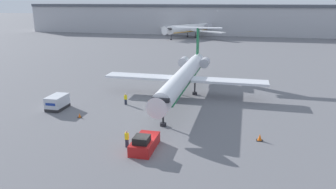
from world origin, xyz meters
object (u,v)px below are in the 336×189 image
(worker_near_tug, at_px, (127,139))
(traffic_cone_right, at_px, (260,137))
(worker_by_wing, at_px, (126,99))
(luggage_cart, at_px, (57,102))
(pushback_tug, at_px, (144,143))
(airplane_parked_far_left, at_px, (191,28))
(traffic_cone_left, at_px, (80,115))
(airplane_main, at_px, (184,75))

(worker_near_tug, xyz_separation_m, traffic_cone_right, (13.77, 4.93, -0.61))
(worker_by_wing, distance_m, traffic_cone_right, 20.99)
(luggage_cart, bearing_deg, pushback_tug, -31.42)
(airplane_parked_far_left, bearing_deg, pushback_tug, -83.29)
(pushback_tug, xyz_separation_m, traffic_cone_left, (-11.22, 7.21, -0.41))
(luggage_cart, height_order, worker_by_wing, luggage_cart)
(luggage_cart, bearing_deg, traffic_cone_left, -28.14)
(worker_near_tug, bearing_deg, pushback_tug, -1.95)
(worker_by_wing, bearing_deg, airplane_main, 41.97)
(airplane_main, height_order, worker_near_tug, airplane_main)
(airplane_main, xyz_separation_m, traffic_cone_right, (11.43, -15.72, -2.94))
(pushback_tug, bearing_deg, worker_near_tug, 178.05)
(luggage_cart, xyz_separation_m, airplane_parked_far_left, (3.75, 93.93, 2.72))
(traffic_cone_left, distance_m, airplane_parked_far_left, 96.53)
(airplane_main, relative_size, worker_by_wing, 19.49)
(worker_by_wing, relative_size, traffic_cone_left, 2.77)
(airplane_main, relative_size, worker_near_tug, 17.44)
(worker_near_tug, relative_size, traffic_cone_left, 3.10)
(airplane_main, bearing_deg, pushback_tug, -91.06)
(luggage_cart, xyz_separation_m, worker_near_tug, (13.99, -9.67, -0.00))
(luggage_cart, bearing_deg, worker_by_wing, 25.43)
(airplane_main, bearing_deg, worker_by_wing, -138.03)
(pushback_tug, xyz_separation_m, luggage_cart, (-15.95, 9.74, 0.30))
(pushback_tug, distance_m, worker_near_tug, 1.98)
(airplane_main, distance_m, worker_near_tug, 20.91)
(airplane_main, distance_m, traffic_cone_right, 19.66)
(airplane_main, xyz_separation_m, airplane_parked_far_left, (-12.58, 82.95, 0.40))
(worker_near_tug, relative_size, worker_by_wing, 1.12)
(luggage_cart, height_order, traffic_cone_right, luggage_cart)
(luggage_cart, relative_size, worker_near_tug, 1.88)
(pushback_tug, relative_size, airplane_parked_far_left, 0.16)
(pushback_tug, xyz_separation_m, traffic_cone_right, (11.81, 5.00, -0.31))
(pushback_tug, xyz_separation_m, airplane_parked_far_left, (-12.19, 103.67, 3.02))
(worker_near_tug, bearing_deg, luggage_cart, 145.33)
(airplane_main, distance_m, traffic_cone_left, 18.06)
(worker_near_tug, xyz_separation_m, airplane_parked_far_left, (-10.24, 103.60, 2.73))
(worker_near_tug, relative_size, traffic_cone_right, 2.34)
(pushback_tug, relative_size, traffic_cone_right, 5.81)
(luggage_cart, height_order, airplane_parked_far_left, airplane_parked_far_left)
(luggage_cart, height_order, worker_near_tug, luggage_cart)
(airplane_main, height_order, luggage_cart, airplane_main)
(pushback_tug, distance_m, traffic_cone_left, 13.34)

